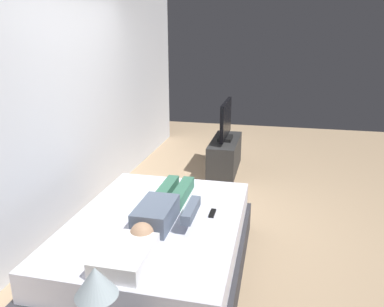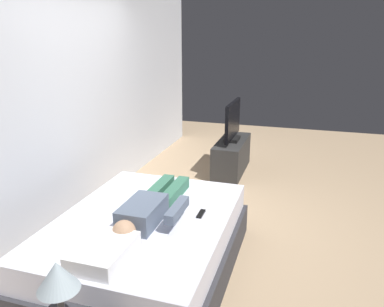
% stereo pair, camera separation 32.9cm
% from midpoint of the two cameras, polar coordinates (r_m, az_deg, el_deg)
% --- Properties ---
extents(ground_plane, '(10.00, 10.00, 0.00)m').
position_cam_midpoint_polar(ground_plane, '(4.22, 3.31, -11.05)').
color(ground_plane, tan).
extents(back_wall, '(6.40, 0.10, 2.80)m').
position_cam_midpoint_polar(back_wall, '(4.67, -13.01, 9.53)').
color(back_wall, silver).
rests_on(back_wall, ground).
extents(bed, '(1.98, 1.48, 0.54)m').
position_cam_midpoint_polar(bed, '(3.38, -4.28, -13.82)').
color(bed, '#333338').
rests_on(bed, ground).
extents(pillow, '(0.48, 0.34, 0.12)m').
position_cam_midpoint_polar(pillow, '(2.68, -9.85, -14.68)').
color(pillow, white).
rests_on(pillow, bed).
extents(person, '(1.26, 0.46, 0.18)m').
position_cam_midpoint_polar(person, '(3.21, -3.42, -8.26)').
color(person, slate).
rests_on(person, bed).
extents(remote, '(0.15, 0.04, 0.02)m').
position_cam_midpoint_polar(remote, '(3.27, 4.30, -9.21)').
color(remote, black).
rests_on(remote, bed).
extents(tv_stand, '(1.10, 0.40, 0.50)m').
position_cam_midpoint_polar(tv_stand, '(5.77, 7.69, -0.42)').
color(tv_stand, '#2D2D2D').
rests_on(tv_stand, ground).
extents(tv, '(0.88, 0.20, 0.59)m').
position_cam_midpoint_polar(tv, '(5.63, 7.91, 4.77)').
color(tv, black).
rests_on(tv, tv_stand).
extents(lamp, '(0.22, 0.22, 0.42)m').
position_cam_midpoint_polar(lamp, '(2.05, -15.37, -17.88)').
color(lamp, '#59595B').
rests_on(lamp, nightstand).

